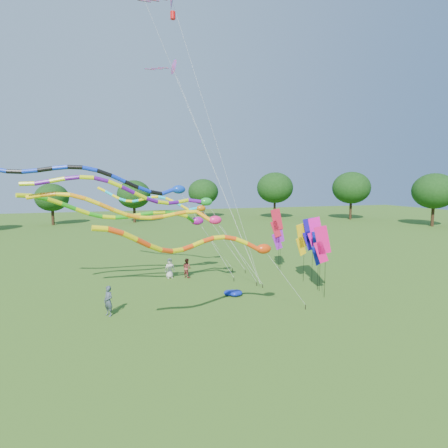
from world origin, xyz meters
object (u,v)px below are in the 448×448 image
object	(u,v)px
tube_kite_red	(211,244)
blue_nylon_heap	(229,292)
person_a	(170,268)
tube_kite_orange	(154,212)
person_c	(187,268)
person_b	(108,301)

from	to	relation	value
tube_kite_red	blue_nylon_heap	size ratio (longest dim) A/B	8.55
tube_kite_red	person_a	xyz separation A→B (m)	(-0.21, 11.24, -3.72)
tube_kite_orange	person_a	bearing A→B (deg)	69.08
tube_kite_orange	person_c	size ratio (longest dim) A/B	9.48
blue_nylon_heap	person_c	size ratio (longest dim) A/B	0.88
person_a	person_c	world-z (taller)	person_a
tube_kite_orange	blue_nylon_heap	bearing A→B (deg)	-8.92
person_b	tube_kite_orange	bearing A→B (deg)	91.10
blue_nylon_heap	person_c	bearing A→B (deg)	107.36
person_b	person_c	world-z (taller)	person_b
blue_nylon_heap	person_c	world-z (taller)	person_c
blue_nylon_heap	tube_kite_orange	bearing A→B (deg)	172.37
tube_kite_red	tube_kite_orange	size ratio (longest dim) A/B	0.80
tube_kite_orange	person_a	size ratio (longest dim) A/B	9.27
tube_kite_red	person_a	size ratio (longest dim) A/B	7.40
tube_kite_red	person_b	xyz separation A→B (m)	(-4.96, 3.96, -3.64)
tube_kite_red	person_a	distance (m)	11.84
blue_nylon_heap	person_a	bearing A→B (deg)	118.05
tube_kite_red	person_c	size ratio (longest dim) A/B	7.56
tube_kite_red	person_b	distance (m)	7.31
blue_nylon_heap	person_b	world-z (taller)	person_b
tube_kite_orange	person_c	distance (m)	7.58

